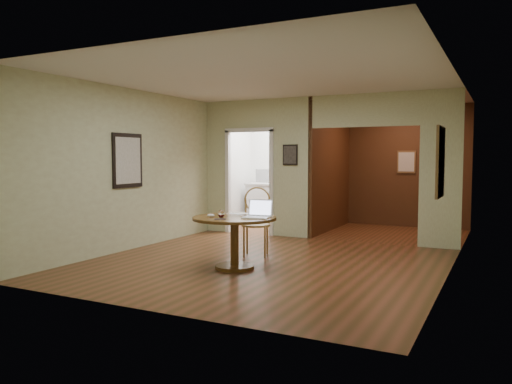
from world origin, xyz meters
The scene contains 11 objects.
floor centered at (0.00, 0.00, 0.00)m, with size 5.00×5.00×0.00m, color #472E14.
room_shell centered at (-0.47, 3.10, 1.29)m, with size 5.20×7.50×5.00m.
dining_table centered at (-0.21, -0.42, 0.54)m, with size 1.17×1.17×0.73m.
chair centered at (-0.38, 0.58, 0.60)m, with size 0.58×0.58×1.08m.
open_laptop centered at (0.12, -0.37, 0.79)m, with size 0.37×0.34×0.24m.
closed_laptop centered at (-0.19, -0.25, 0.74)m, with size 0.36×0.23×0.03m, color #B9B9BE.
mouse centered at (-0.49, -0.60, 0.75)m, with size 0.11×0.06×0.04m, color white.
wine_glass centered at (-0.33, -0.59, 0.78)m, with size 0.10×0.10×0.11m, color white, non-canonical shape.
pen centered at (-0.24, -0.76, 0.73)m, with size 0.01×0.01×0.15m, color #0B1452.
kitchen_cabinet centered at (-1.35, 4.20, 0.47)m, with size 2.06×0.60×0.94m.
grocery_bag centered at (-0.92, 4.20, 1.10)m, with size 0.31×0.27×0.31m, color tan.
Camera 1 is at (3.15, -6.44, 1.56)m, focal length 35.00 mm.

